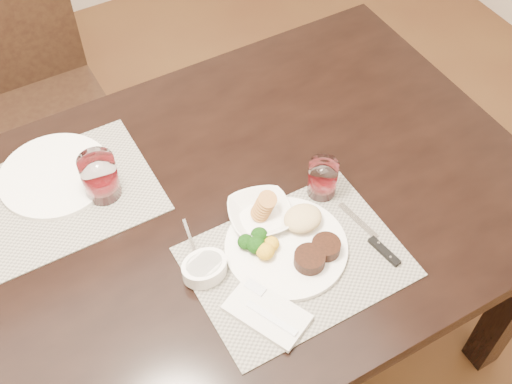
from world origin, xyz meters
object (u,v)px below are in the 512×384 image
steak_knife (378,244)px  cracker_bowl (260,214)px  far_plate (55,175)px  wine_glass_near (322,180)px  dinner_plate (292,243)px  chair_far (34,87)px

steak_knife → cracker_bowl: (-0.19, 0.19, 0.02)m
cracker_bowl → far_plate: bearing=136.0°
wine_glass_near → cracker_bowl: bearing=-180.0°
wine_glass_near → far_plate: 0.65m
wine_glass_near → far_plate: (-0.54, 0.36, -0.04)m
dinner_plate → cracker_bowl: size_ratio=1.56×
dinner_plate → cracker_bowl: (-0.02, 0.10, 0.00)m
dinner_plate → steak_knife: dinner_plate is taller
steak_knife → far_plate: far_plate is taller
chair_far → cracker_bowl: (0.29, -1.01, 0.27)m
cracker_bowl → steak_knife: bearing=-44.6°
dinner_plate → wine_glass_near: size_ratio=2.86×
dinner_plate → wine_glass_near: wine_glass_near is taller
cracker_bowl → far_plate: cracker_bowl is taller
wine_glass_near → far_plate: wine_glass_near is taller
steak_knife → cracker_bowl: bearing=127.0°
wine_glass_near → steak_knife: bearing=-82.5°
steak_knife → wine_glass_near: 0.20m
dinner_plate → far_plate: 0.61m
far_plate → steak_knife: bearing=-44.2°
cracker_bowl → wine_glass_near: (0.17, 0.00, 0.02)m
cracker_bowl → wine_glass_near: bearing=0.0°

